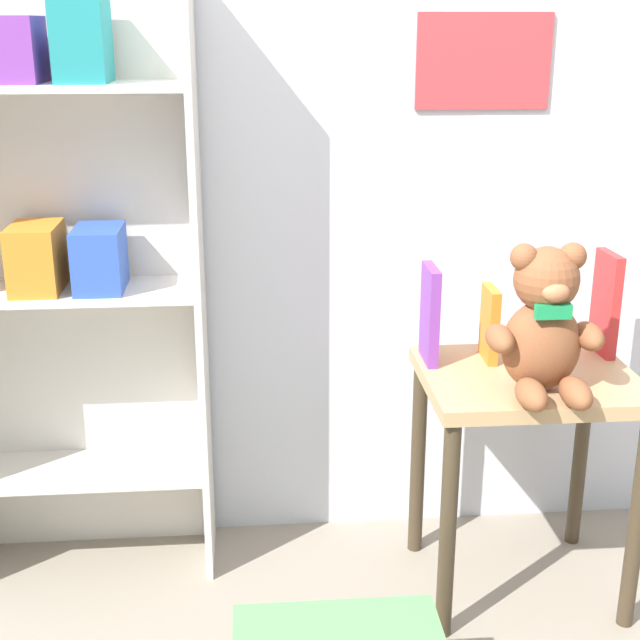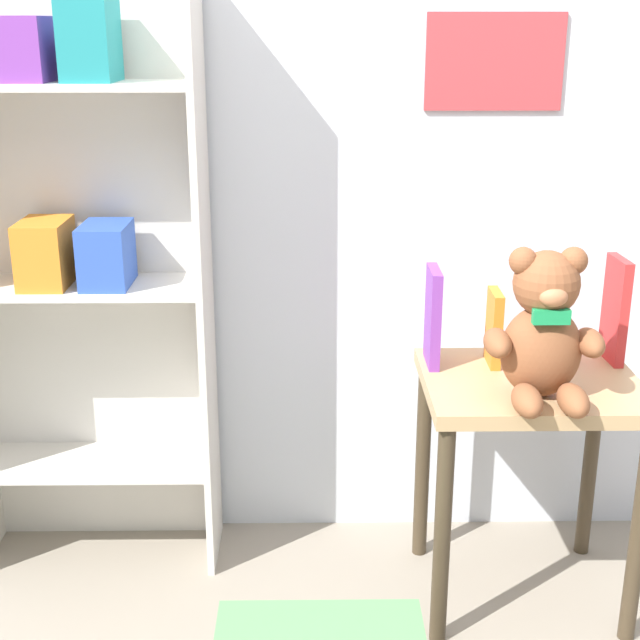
% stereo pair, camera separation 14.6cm
% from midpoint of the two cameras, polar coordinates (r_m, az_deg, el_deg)
% --- Properties ---
extents(wall_back, '(4.80, 0.07, 2.50)m').
position_cam_midpoint_polar(wall_back, '(2.39, 6.53, 14.13)').
color(wall_back, silver).
rests_on(wall_back, ground_plane).
extents(bookshelf_side, '(0.66, 0.25, 1.57)m').
position_cam_midpoint_polar(bookshelf_side, '(2.36, -13.33, 4.35)').
color(bookshelf_side, beige).
rests_on(bookshelf_side, ground_plane).
extents(display_table, '(0.52, 0.44, 0.61)m').
position_cam_midpoint_polar(display_table, '(2.28, 15.00, -6.26)').
color(display_table, tan).
rests_on(display_table, ground_plane).
extents(teddy_bear, '(0.27, 0.25, 0.35)m').
position_cam_midpoint_polar(teddy_bear, '(2.08, 16.11, -0.74)').
color(teddy_bear, brown).
rests_on(teddy_bear, display_table).
extents(book_standing_purple, '(0.03, 0.13, 0.25)m').
position_cam_midpoint_polar(book_standing_purple, '(2.25, 9.10, 0.19)').
color(book_standing_purple, purple).
rests_on(book_standing_purple, display_table).
extents(book_standing_orange, '(0.03, 0.11, 0.19)m').
position_cam_midpoint_polar(book_standing_orange, '(2.28, 12.89, -0.51)').
color(book_standing_orange, orange).
rests_on(book_standing_orange, display_table).
extents(book_standing_pink, '(0.04, 0.11, 0.22)m').
position_cam_midpoint_polar(book_standing_pink, '(2.33, 16.56, -0.12)').
color(book_standing_pink, '#D17093').
rests_on(book_standing_pink, display_table).
extents(book_standing_red, '(0.03, 0.12, 0.27)m').
position_cam_midpoint_polar(book_standing_red, '(2.38, 20.07, 0.59)').
color(book_standing_red, red).
rests_on(book_standing_red, display_table).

